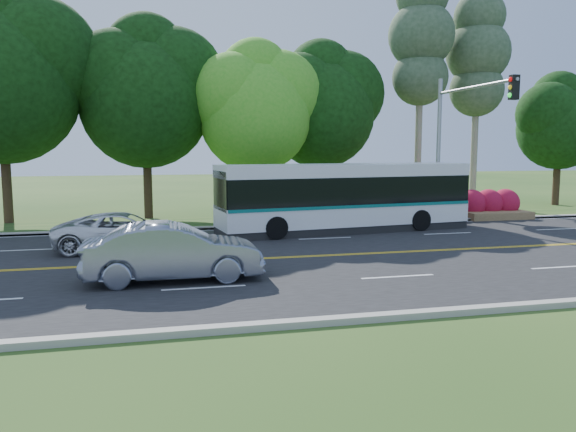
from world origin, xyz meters
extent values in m
plane|color=#264818|center=(0.00, 0.00, 0.00)|extent=(120.00, 120.00, 0.00)
cube|color=black|center=(0.00, 0.00, 0.01)|extent=(60.00, 14.00, 0.02)
cube|color=#A4A094|center=(0.00, 7.15, 0.07)|extent=(60.00, 0.30, 0.15)
cube|color=#A4A094|center=(0.00, -7.15, 0.07)|extent=(60.00, 0.30, 0.15)
cube|color=#264818|center=(0.00, 9.00, 0.05)|extent=(60.00, 4.00, 0.10)
cube|color=gold|center=(0.00, -0.08, 0.02)|extent=(57.00, 0.10, 0.00)
cube|color=gold|center=(0.00, 0.08, 0.02)|extent=(57.00, 0.10, 0.00)
cube|color=silver|center=(-6.00, -3.50, 0.02)|extent=(2.20, 0.12, 0.00)
cube|color=silver|center=(-0.50, -3.50, 0.02)|extent=(2.20, 0.12, 0.00)
cube|color=silver|center=(5.00, -3.50, 0.02)|extent=(2.20, 0.12, 0.00)
cube|color=silver|center=(-11.50, 3.50, 0.02)|extent=(2.20, 0.12, 0.00)
cube|color=silver|center=(-6.00, 3.50, 0.02)|extent=(2.20, 0.12, 0.00)
cube|color=silver|center=(-0.50, 3.50, 0.02)|extent=(2.20, 0.12, 0.00)
cube|color=silver|center=(5.00, 3.50, 0.02)|extent=(2.20, 0.12, 0.00)
cube|color=silver|center=(10.50, 3.50, 0.02)|extent=(2.20, 0.12, 0.00)
cube|color=silver|center=(0.00, 6.85, 0.02)|extent=(57.00, 0.12, 0.00)
cube|color=silver|center=(0.00, -6.85, 0.02)|extent=(57.00, 0.12, 0.00)
cylinder|color=black|center=(-14.00, 11.00, 1.98)|extent=(0.44, 0.44, 3.96)
sphere|color=black|center=(-14.00, 11.00, 6.48)|extent=(7.20, 7.20, 7.20)
sphere|color=black|center=(-12.38, 11.30, 7.92)|extent=(5.76, 5.76, 5.76)
sphere|color=black|center=(-13.90, 11.40, 9.18)|extent=(4.68, 4.68, 4.68)
cylinder|color=black|center=(-7.50, 12.00, 1.80)|extent=(0.44, 0.44, 3.60)
sphere|color=black|center=(-7.50, 12.00, 5.91)|extent=(6.60, 6.60, 6.60)
sphere|color=black|center=(-6.02, 12.30, 7.23)|extent=(5.28, 5.28, 5.28)
sphere|color=black|center=(-8.82, 11.80, 7.06)|extent=(4.95, 4.95, 4.95)
sphere|color=black|center=(-7.40, 12.40, 8.38)|extent=(4.29, 4.29, 4.29)
cylinder|color=black|center=(-2.00, 11.00, 1.62)|extent=(0.44, 0.44, 3.24)
sphere|color=green|center=(-2.00, 11.00, 5.27)|extent=(5.80, 5.80, 5.80)
sphere|color=green|center=(-0.69, 11.30, 6.43)|extent=(4.64, 4.64, 4.64)
sphere|color=green|center=(-3.16, 10.80, 6.29)|extent=(4.35, 4.35, 4.35)
sphere|color=green|center=(-1.90, 11.40, 7.45)|extent=(3.77, 3.77, 3.77)
cylinder|color=black|center=(2.00, 12.50, 1.71)|extent=(0.44, 0.44, 3.42)
sphere|color=black|center=(2.00, 12.50, 5.52)|extent=(6.00, 6.00, 6.00)
sphere|color=black|center=(3.35, 12.80, 6.72)|extent=(4.80, 4.80, 4.80)
sphere|color=black|center=(0.80, 12.30, 6.57)|extent=(4.50, 4.50, 4.50)
sphere|color=black|center=(2.10, 12.90, 7.77)|extent=(3.90, 3.90, 3.90)
cylinder|color=gray|center=(8.00, 12.50, 4.90)|extent=(0.40, 0.40, 9.80)
sphere|color=#31492D|center=(8.00, 12.50, 7.70)|extent=(3.23, 3.23, 3.23)
sphere|color=#31492D|center=(8.00, 12.50, 10.08)|extent=(3.80, 3.80, 3.80)
cylinder|color=gray|center=(12.00, 13.00, 4.55)|extent=(0.40, 0.40, 9.10)
sphere|color=#31492D|center=(12.00, 13.00, 7.15)|extent=(3.23, 3.23, 3.23)
sphere|color=#31492D|center=(12.00, 13.00, 9.36)|extent=(3.80, 3.80, 3.80)
sphere|color=#31492D|center=(12.00, 13.00, 11.44)|extent=(3.04, 3.04, 3.04)
cylinder|color=black|center=(18.00, 13.00, 1.53)|extent=(0.44, 0.44, 3.06)
sphere|color=black|center=(18.00, 13.00, 4.88)|extent=(5.20, 5.20, 5.20)
sphere|color=black|center=(19.17, 13.30, 5.92)|extent=(4.16, 4.16, 4.16)
sphere|color=black|center=(16.96, 12.80, 5.79)|extent=(3.90, 3.90, 3.90)
sphere|color=black|center=(18.10, 13.40, 6.83)|extent=(3.38, 3.38, 3.38)
sphere|color=#A10D35|center=(3.00, 8.20, 0.75)|extent=(1.50, 1.50, 1.50)
sphere|color=#A10D35|center=(4.00, 8.20, 0.75)|extent=(1.50, 1.50, 1.50)
sphere|color=#A10D35|center=(5.00, 8.20, 0.75)|extent=(1.50, 1.50, 1.50)
sphere|color=#A10D35|center=(6.00, 8.20, 0.75)|extent=(1.50, 1.50, 1.50)
sphere|color=#A10D35|center=(7.00, 8.20, 0.75)|extent=(1.50, 1.50, 1.50)
sphere|color=#A10D35|center=(8.00, 8.20, 0.75)|extent=(1.50, 1.50, 1.50)
sphere|color=#A10D35|center=(9.00, 8.20, 0.75)|extent=(1.50, 1.50, 1.50)
sphere|color=#A10D35|center=(10.00, 8.20, 0.75)|extent=(1.50, 1.50, 1.50)
sphere|color=#A10D35|center=(11.00, 8.20, 0.75)|extent=(1.50, 1.50, 1.50)
cube|color=brown|center=(10.00, 7.40, 0.20)|extent=(3.50, 1.40, 0.40)
cylinder|color=#95979D|center=(6.50, 7.30, 3.50)|extent=(0.20, 0.20, 7.00)
cylinder|color=#95979D|center=(6.50, 4.30, 6.30)|extent=(0.14, 6.00, 0.14)
cube|color=black|center=(6.50, 1.50, 6.00)|extent=(0.32, 0.28, 0.95)
sphere|color=red|center=(6.33, 1.50, 6.30)|extent=(0.18, 0.18, 0.18)
sphere|color=yellow|center=(6.33, 1.50, 6.00)|extent=(0.18, 0.18, 0.18)
sphere|color=#19D833|center=(6.33, 1.50, 5.70)|extent=(0.18, 0.18, 0.18)
cube|color=white|center=(0.95, 5.22, 0.81)|extent=(11.46, 3.75, 0.93)
cube|color=black|center=(0.95, 5.22, 1.86)|extent=(11.41, 3.78, 1.16)
cube|color=white|center=(0.95, 5.22, 2.70)|extent=(11.46, 3.75, 0.52)
cube|color=#0B6B66|center=(0.95, 5.22, 1.22)|extent=(11.41, 3.79, 0.13)
cube|color=black|center=(-4.60, 4.54, 1.95)|extent=(0.33, 2.19, 1.60)
cube|color=#19E54C|center=(-4.59, 4.54, 2.85)|extent=(0.23, 1.43, 0.21)
cube|color=black|center=(0.95, 5.22, 0.18)|extent=(11.45, 3.66, 0.33)
cylinder|color=black|center=(-2.48, 3.67, 0.49)|extent=(0.96, 0.38, 0.94)
cylinder|color=black|center=(-2.76, 5.89, 0.49)|extent=(0.96, 0.38, 0.94)
cylinder|color=black|center=(4.22, 4.50, 0.49)|extent=(0.96, 0.38, 0.94)
cylinder|color=black|center=(3.94, 6.72, 0.49)|extent=(0.96, 0.38, 0.94)
imported|color=slate|center=(-6.73, -2.48, 0.82)|extent=(4.87, 1.72, 1.60)
imported|color=silver|center=(-8.25, 2.64, 0.70)|extent=(4.96, 2.45, 1.35)
camera|label=1|loc=(-7.21, -18.02, 3.69)|focal=35.00mm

